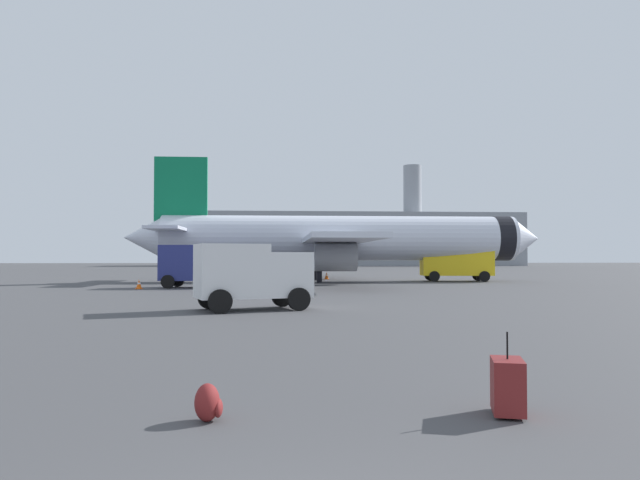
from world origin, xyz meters
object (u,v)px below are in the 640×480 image
cargo_van (252,273)px  traveller_backpack (208,403)px  fuel_truck (455,261)px  safety_cone_near (139,284)px  safety_cone_mid (327,276)px  service_truck (196,264)px  airplane_at_gate (338,239)px  rolling_suitcase (508,386)px

cargo_van → traveller_backpack: size_ratio=10.00×
fuel_truck → safety_cone_near: (-24.35, -10.78, -1.46)m
fuel_truck → safety_cone_mid: 11.94m
service_truck → cargo_van: 17.77m
airplane_at_gate → traveller_backpack: 42.98m
fuel_truck → rolling_suitcase: size_ratio=5.64×
fuel_truck → rolling_suitcase: fuel_truck is taller
service_truck → safety_cone_mid: bearing=55.0°
safety_cone_near → traveller_backpack: size_ratio=1.30×
cargo_van → safety_cone_mid: bearing=80.1°
service_truck → safety_cone_near: bearing=-158.9°
cargo_van → airplane_at_gate: bearing=77.1°
fuel_truck → rolling_suitcase: (-12.17, -42.38, -1.38)m
safety_cone_mid → airplane_at_gate: bearing=-83.1°
airplane_at_gate → safety_cone_near: (-14.15, -10.82, -3.35)m
fuel_truck → safety_cone_mid: bearing=155.5°
airplane_at_gate → safety_cone_near: size_ratio=56.88×
rolling_suitcase → airplane_at_gate: bearing=87.3°
fuel_truck → traveller_backpack: 45.37m
safety_cone_near → safety_cone_mid: 20.73m
traveller_backpack → service_truck: bearing=98.2°
safety_cone_near → traveller_backpack: (8.25, -31.62, -0.08)m
airplane_at_gate → safety_cone_mid: size_ratio=52.92×
cargo_van → safety_cone_near: bearing=117.0°
cargo_van → rolling_suitcase: (4.11, -15.78, -1.06)m
airplane_at_gate → rolling_suitcase: airplane_at_gate is taller
rolling_suitcase → traveller_backpack: rolling_suitcase is taller
safety_cone_mid → traveller_backpack: size_ratio=1.40×
rolling_suitcase → fuel_truck: bearing=74.0°
service_truck → traveller_backpack: bearing=-81.8°
service_truck → rolling_suitcase: size_ratio=4.57×
cargo_van → rolling_suitcase: cargo_van is taller
airplane_at_gate → service_truck: bearing=-138.3°
fuel_truck → traveller_backpack: (-16.09, -42.40, -1.54)m
service_truck → traveller_backpack: 33.34m
fuel_truck → rolling_suitcase: 44.12m
service_truck → fuel_truck: size_ratio=0.81×
fuel_truck → safety_cone_mid: fuel_truck is taller
traveller_backpack → airplane_at_gate: bearing=82.1°
traveller_backpack → cargo_van: bearing=90.7°
rolling_suitcase → traveller_backpack: size_ratio=2.29×
service_truck → airplane_at_gate: bearing=41.7°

